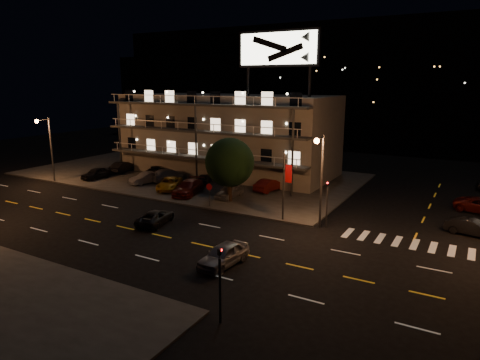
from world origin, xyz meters
The scene contains 24 objects.
ground centered at (0.00, 0.00, 0.00)m, with size 140.00×140.00×0.00m, color black.
curb_nw centered at (-14.00, 20.00, 0.07)m, with size 44.00×24.00×0.15m, color #333331.
motel centered at (-9.94, 23.88, 5.34)m, with size 28.00×13.80×18.10m.
hill_backdrop centered at (-5.94, 68.78, 11.55)m, with size 120.00×25.00×24.00m.
streetlight_nw centered at (-26.00, 7.94, 4.96)m, with size 0.44×1.92×8.00m.
streetlight_nc centered at (8.50, 7.94, 4.96)m, with size 0.44×1.92×8.00m.
signal_nw centered at (9.00, 8.50, 2.57)m, with size 0.20×0.27×4.60m.
signal_sw centered at (9.00, -8.50, 2.57)m, with size 0.20×0.27×4.60m.
banner_north centered at (5.09, 8.40, 3.43)m, with size 0.83×0.16×6.40m.
stop_sign centered at (-3.00, 8.57, 1.71)m, with size 0.91×0.11×2.61m.
tree centered at (-2.34, 11.31, 4.06)m, with size 5.23×5.03×6.58m.
lot_car_0 centered at (-22.49, 11.82, 0.85)m, with size 1.65×4.11×1.40m, color black.
lot_car_1 centered at (-15.12, 12.93, 0.83)m, with size 1.44×4.13×1.36m, color gray.
lot_car_2 centered at (-10.78, 12.01, 0.83)m, with size 2.24×4.86×1.35m, color #BF8712.
lot_car_3 centered at (-7.60, 11.33, 0.91)m, with size 2.13×5.25×1.52m, color #53100B.
lot_car_4 centered at (-3.03, 12.47, 0.84)m, with size 1.62×4.04×1.38m, color gray.
lot_car_5 centered at (-22.46, 16.63, 0.87)m, with size 1.53×4.39×1.45m, color black.
lot_car_6 centered at (-16.87, 16.93, 0.82)m, with size 2.22×4.81×1.34m, color black.
lot_car_7 centered at (-13.70, 15.49, 0.90)m, with size 2.11×5.18×1.50m, color gray.
lot_car_8 centered at (-8.90, 16.24, 0.78)m, with size 1.50×3.72×1.27m, color black.
lot_car_9 centered at (-0.52, 16.99, 0.85)m, with size 1.49×4.28×1.41m, color #53100B.
side_car_0 centered at (19.91, 12.67, 0.67)m, with size 1.42×4.08×1.34m, color black.
road_car_east centered at (5.37, -2.30, 0.75)m, with size 1.77×4.39×1.50m, color gray.
road_car_west centered at (-4.39, 2.08, 0.61)m, with size 2.04×4.42×1.23m, color black.
Camera 1 is at (19.78, -25.40, 12.27)m, focal length 32.00 mm.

